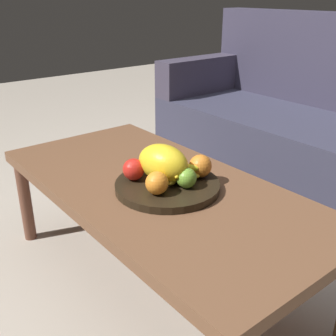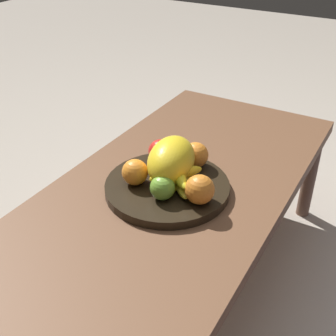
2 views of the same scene
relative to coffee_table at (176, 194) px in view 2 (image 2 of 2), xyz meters
The scene contains 10 objects.
ground_plane 0.36m from the coffee_table, ahead, with size 8.00×8.00×0.00m, color #AFA394.
coffee_table is the anchor object (origin of this frame).
fruit_bowl 0.08m from the coffee_table, ahead, with size 0.34×0.34×0.03m, color black.
melon_large_front 0.13m from the coffee_table, ahead, with size 0.18×0.12×0.12m, color yellow.
orange_front 0.13m from the coffee_table, 158.79° to the left, with size 0.07×0.07×0.07m, color orange.
orange_left 0.16m from the coffee_table, 38.18° to the right, with size 0.07×0.07×0.07m, color orange.
orange_right 0.18m from the coffee_table, 53.12° to the left, with size 0.08×0.08×0.08m, color orange.
apple_front 0.16m from the coffee_table, 11.44° to the left, with size 0.07×0.07×0.07m, color #70A834.
apple_left 0.13m from the coffee_table, 115.19° to the right, with size 0.07×0.07×0.07m, color red.
banana_bunch 0.12m from the coffee_table, 31.39° to the left, with size 0.15×0.15×0.06m.
Camera 2 is at (0.92, 0.50, 1.10)m, focal length 47.02 mm.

